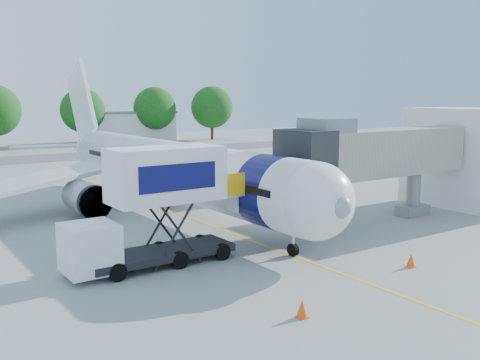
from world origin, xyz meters
TOP-DOWN VIEW (x-y plane):
  - ground at (0.00, 0.00)m, footprint 160.00×160.00m
  - guidance_line at (0.00, 0.00)m, footprint 0.15×70.00m
  - taxiway_strip at (0.00, 42.00)m, footprint 120.00×10.00m
  - aircraft at (0.00, 4.12)m, footprint 34.17×37.73m
  - jet_bridge at (7.99, -7.00)m, footprint 13.90×3.20m
  - terminal_stub at (18.50, -7.00)m, footprint 5.00×8.00m
  - catering_hiloader at (-6.27, -7.00)m, footprint 8.50×2.44m
  - ground_tug at (-2.38, -16.19)m, footprint 3.63×2.74m
  - safety_cone_a at (3.32, -13.94)m, footprint 0.41×0.41m
  - safety_cone_b at (-4.61, -15.39)m, footprint 0.43×0.43m
  - outbuilding_right at (22.00, 62.00)m, footprint 16.40×7.40m
  - tree_e at (12.98, 59.34)m, footprint 7.32×7.32m
  - tree_f at (25.84, 58.79)m, footprint 7.57×7.57m
  - tree_g at (36.22, 56.11)m, footprint 7.75×7.75m

SIDE VIEW (x-z plane):
  - ground at x=0.00m, z-range 0.00..0.00m
  - taxiway_strip at x=0.00m, z-range 0.00..0.01m
  - guidance_line at x=0.00m, z-range 0.00..0.01m
  - safety_cone_a at x=3.32m, z-range -0.01..0.64m
  - safety_cone_b at x=-4.61m, z-range -0.01..0.67m
  - ground_tug at x=-2.38m, z-range 0.03..1.33m
  - outbuilding_right at x=22.00m, z-range 0.01..5.31m
  - catering_hiloader at x=-6.27m, z-range 0.01..5.51m
  - aircraft at x=0.00m, z-range -2.73..8.62m
  - terminal_stub at x=18.50m, z-range 0.00..7.00m
  - jet_bridge at x=7.99m, z-range 1.04..7.64m
  - tree_e at x=12.98m, z-range 1.00..10.32m
  - tree_f at x=25.84m, z-range 1.03..10.68m
  - tree_g at x=36.22m, z-range 1.06..10.94m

